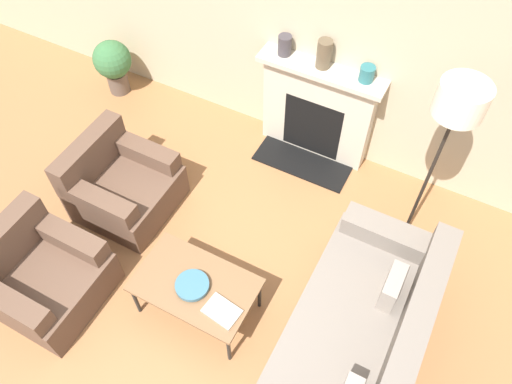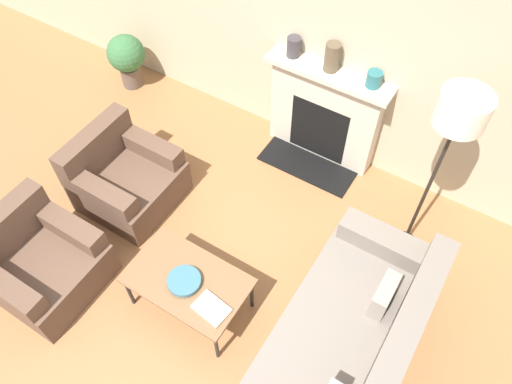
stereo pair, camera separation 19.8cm
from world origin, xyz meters
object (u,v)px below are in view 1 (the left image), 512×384
(armchair_far, at_px, (121,186))
(book, at_px, (222,311))
(coffee_table, at_px, (195,286))
(potted_plant, at_px, (113,63))
(couch, at_px, (354,348))
(mantel_vase_center_right, at_px, (367,74))
(bowl, at_px, (192,285))
(floor_lamp, at_px, (454,118))
(fireplace, at_px, (317,112))
(mantel_vase_left, at_px, (285,45))
(mantel_vase_center_left, at_px, (324,54))
(armchair_near, at_px, (42,276))

(armchair_far, bearing_deg, book, -115.15)
(coffee_table, height_order, potted_plant, potted_plant)
(couch, distance_m, mantel_vase_center_right, 2.38)
(armchair_far, distance_m, mantel_vase_center_right, 2.55)
(bowl, height_order, floor_lamp, floor_lamp)
(fireplace, relative_size, bowl, 4.60)
(mantel_vase_left, bearing_deg, floor_lamp, -22.55)
(potted_plant, bearing_deg, coffee_table, -40.01)
(mantel_vase_center_left, bearing_deg, fireplace, -66.84)
(couch, distance_m, armchair_near, 2.67)
(armchair_far, bearing_deg, potted_plant, 39.31)
(floor_lamp, xyz_separation_m, potted_plant, (-3.72, 0.45, -1.19))
(mantel_vase_left, bearing_deg, armchair_far, -120.89)
(armchair_near, relative_size, potted_plant, 1.28)
(armchair_near, xyz_separation_m, armchair_far, (0.00, 1.11, 0.00))
(bowl, distance_m, mantel_vase_left, 2.39)
(couch, bearing_deg, bowl, -81.35)
(couch, relative_size, mantel_vase_center_right, 14.48)
(armchair_near, xyz_separation_m, book, (1.57, 0.38, 0.18))
(potted_plant, bearing_deg, bowl, -40.51)
(fireplace, relative_size, mantel_vase_center_left, 4.50)
(armchair_near, xyz_separation_m, potted_plant, (-1.11, 2.47, 0.12))
(book, bearing_deg, armchair_near, -158.81)
(coffee_table, bearing_deg, mantel_vase_left, 97.75)
(armchair_near, bearing_deg, mantel_vase_left, -19.40)
(couch, distance_m, floor_lamp, 1.89)
(bowl, relative_size, mantel_vase_center_left, 0.98)
(coffee_table, bearing_deg, mantel_vase_center_left, 87.55)
(armchair_near, xyz_separation_m, floor_lamp, (2.61, 2.02, 1.31))
(couch, height_order, book, couch)
(couch, distance_m, coffee_table, 1.35)
(potted_plant, bearing_deg, armchair_near, -65.79)
(mantel_vase_left, distance_m, mantel_vase_center_right, 0.83)
(mantel_vase_left, height_order, mantel_vase_center_left, mantel_vase_center_left)
(mantel_vase_left, xyz_separation_m, potted_plant, (-2.06, -0.24, -0.80))
(couch, xyz_separation_m, coffee_table, (-1.33, -0.17, 0.13))
(fireplace, height_order, mantel_vase_left, mantel_vase_left)
(coffee_table, distance_m, potted_plant, 3.09)
(armchair_near, bearing_deg, bowl, -70.34)
(armchair_near, height_order, mantel_vase_left, mantel_vase_left)
(floor_lamp, relative_size, potted_plant, 2.79)
(floor_lamp, bearing_deg, potted_plant, 173.11)
(couch, height_order, floor_lamp, floor_lamp)
(mantel_vase_center_left, distance_m, potted_plant, 2.61)
(bowl, bearing_deg, armchair_far, 152.09)
(book, bearing_deg, mantel_vase_left, 112.55)
(armchair_near, distance_m, floor_lamp, 3.55)
(fireplace, height_order, couch, fireplace)
(mantel_vase_left, distance_m, potted_plant, 2.22)
(armchair_far, bearing_deg, mantel_vase_center_right, -48.14)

